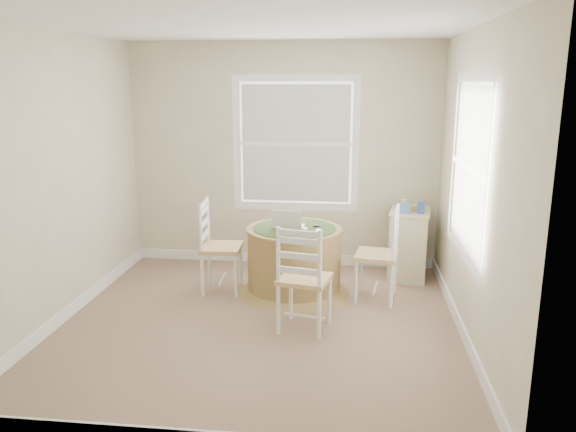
# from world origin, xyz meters

# --- Properties ---
(room) EXTENTS (3.64, 3.64, 2.64)m
(room) POSITION_xyz_m (0.17, 0.16, 1.30)
(room) COLOR #8A6D57
(room) RESTS_ON ground
(round_table) EXTENTS (1.16, 1.16, 0.70)m
(round_table) POSITION_xyz_m (0.24, 0.83, 0.38)
(round_table) COLOR olive
(round_table) RESTS_ON ground
(chair_left) EXTENTS (0.42, 0.44, 0.95)m
(chair_left) POSITION_xyz_m (-0.52, 0.80, 0.47)
(chair_left) COLOR white
(chair_left) RESTS_ON ground
(chair_near) EXTENTS (0.49, 0.48, 0.95)m
(chair_near) POSITION_xyz_m (0.42, -0.05, 0.47)
(chair_near) COLOR white
(chair_near) RESTS_ON ground
(chair_right) EXTENTS (0.46, 0.47, 0.95)m
(chair_right) POSITION_xyz_m (1.07, 0.73, 0.47)
(chair_right) COLOR white
(chair_right) RESTS_ON ground
(laptop) EXTENTS (0.32, 0.29, 0.21)m
(laptop) POSITION_xyz_m (0.17, 0.85, 0.73)
(laptop) COLOR white
(laptop) RESTS_ON round_table
(mouse) EXTENTS (0.06, 0.09, 0.03)m
(mouse) POSITION_xyz_m (0.35, 0.78, 0.70)
(mouse) COLOR white
(mouse) RESTS_ON round_table
(phone) EXTENTS (0.05, 0.09, 0.02)m
(phone) POSITION_xyz_m (0.49, 0.75, 0.70)
(phone) COLOR #B7BABF
(phone) RESTS_ON round_table
(keys) EXTENTS (0.06, 0.05, 0.02)m
(keys) POSITION_xyz_m (0.46, 0.90, 0.70)
(keys) COLOR black
(keys) RESTS_ON round_table
(corner_chest) EXTENTS (0.50, 0.63, 0.77)m
(corner_chest) POSITION_xyz_m (1.45, 1.45, 0.39)
(corner_chest) COLOR beige
(corner_chest) RESTS_ON ground
(tissue_box) EXTENTS (0.13, 0.13, 0.10)m
(tissue_box) POSITION_xyz_m (1.38, 1.35, 0.82)
(tissue_box) COLOR #4F71B5
(tissue_box) RESTS_ON corner_chest
(box_yellow) EXTENTS (0.16, 0.12, 0.06)m
(box_yellow) POSITION_xyz_m (1.51, 1.48, 0.80)
(box_yellow) COLOR gold
(box_yellow) RESTS_ON corner_chest
(box_blue) EXTENTS (0.09, 0.09, 0.12)m
(box_blue) POSITION_xyz_m (1.55, 1.35, 0.83)
(box_blue) COLOR #324D97
(box_blue) RESTS_ON corner_chest
(cup_cream) EXTENTS (0.07, 0.07, 0.09)m
(cup_cream) POSITION_xyz_m (1.40, 1.62, 0.81)
(cup_cream) COLOR beige
(cup_cream) RESTS_ON corner_chest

